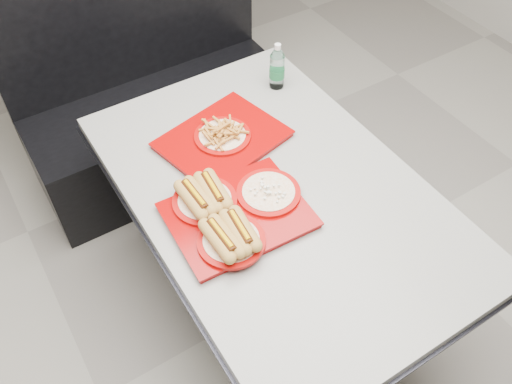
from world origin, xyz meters
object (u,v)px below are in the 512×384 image
booth_bench (154,97)px  tray_far (223,137)px  diner_table (276,219)px  tray_near (232,213)px  water_bottle (277,69)px

booth_bench → tray_far: booth_bench is taller
diner_table → tray_far: tray_far is taller
diner_table → booth_bench: 1.11m
tray_near → tray_far: (0.15, 0.33, -0.01)m
tray_far → water_bottle: (0.35, 0.17, 0.06)m
booth_bench → water_bottle: bearing=-63.8°
tray_near → water_bottle: (0.50, 0.50, 0.05)m
diner_table → booth_bench: bearing=90.0°
tray_near → tray_far: tray_near is taller
tray_near → water_bottle: water_bottle is taller
booth_bench → tray_near: size_ratio=2.95×
diner_table → water_bottle: size_ratio=7.32×
booth_bench → water_bottle: booth_bench is taller
booth_bench → tray_far: (-0.04, -0.80, 0.37)m
diner_table → tray_far: bearing=98.0°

